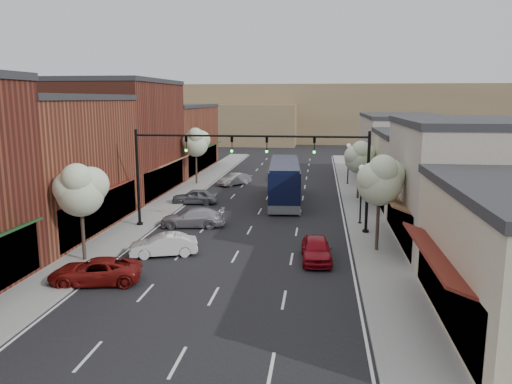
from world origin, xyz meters
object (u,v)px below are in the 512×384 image
(tree_left_far, at_px, (196,142))
(parked_car_a, at_px, (95,271))
(tree_right_far, at_px, (360,156))
(tree_right_near, at_px, (381,179))
(parked_car_d, at_px, (195,197))
(lamp_post_far, at_px, (348,157))
(red_hatchback, at_px, (316,249))
(parked_car_c, at_px, (193,218))
(tree_left_near, at_px, (80,189))
(coach_bus, at_px, (284,181))
(parked_car_b, at_px, (164,245))
(parked_car_e, at_px, (234,179))
(signal_mast_right, at_px, (332,166))
(signal_mast_left, at_px, (170,164))
(lamp_post_near, at_px, (361,185))

(tree_left_far, distance_m, parked_car_a, 29.38)
(tree_right_far, relative_size, parked_car_a, 1.20)
(tree_right_near, bearing_deg, parked_car_d, 139.52)
(lamp_post_far, distance_m, red_hatchback, 26.44)
(red_hatchback, distance_m, parked_car_d, 17.89)
(parked_car_c, height_order, parked_car_d, parked_car_d)
(tree_left_near, xyz_separation_m, parked_car_c, (4.05, 8.52, -3.55))
(coach_bus, xyz_separation_m, parked_car_b, (-5.90, -16.50, -1.24))
(parked_car_a, bearing_deg, parked_car_c, 158.05)
(lamp_post_far, height_order, red_hatchback, lamp_post_far)
(parked_car_c, height_order, parked_car_e, parked_car_c)
(signal_mast_right, bearing_deg, tree_right_far, 77.15)
(coach_bus, relative_size, parked_car_c, 2.59)
(tree_left_near, distance_m, parked_car_c, 10.08)
(parked_car_a, distance_m, parked_car_b, 5.17)
(tree_right_far, relative_size, parked_car_b, 1.38)
(signal_mast_left, xyz_separation_m, tree_left_near, (-2.63, -8.05, -0.40))
(tree_right_far, relative_size, coach_bus, 0.45)
(tree_left_near, relative_size, coach_bus, 0.48)
(red_hatchback, relative_size, parked_car_e, 1.06)
(coach_bus, height_order, parked_car_c, coach_bus)
(tree_left_far, relative_size, red_hatchback, 1.49)
(lamp_post_far, xyz_separation_m, parked_car_a, (-14.00, -31.10, -2.38))
(red_hatchback, bearing_deg, tree_right_near, 26.22)
(tree_right_far, xyz_separation_m, coach_bus, (-6.65, -1.77, -2.11))
(lamp_post_near, height_order, parked_car_a, lamp_post_near)
(signal_mast_right, distance_m, parked_car_d, 14.76)
(signal_mast_right, relative_size, tree_left_near, 1.44)
(coach_bus, xyz_separation_m, parked_car_e, (-5.90, 8.03, -1.24))
(signal_mast_right, distance_m, tree_left_far, 22.68)
(tree_left_near, xyz_separation_m, lamp_post_near, (16.05, 10.56, -1.22))
(tree_right_far, bearing_deg, tree_left_far, 160.13)
(parked_car_a, bearing_deg, parked_car_b, 145.11)
(lamp_post_near, bearing_deg, parked_car_c, -170.38)
(parked_car_b, bearing_deg, parked_car_a, -41.62)
(tree_left_far, bearing_deg, signal_mast_right, -52.29)
(tree_left_far, relative_size, parked_car_a, 1.36)
(parked_car_a, bearing_deg, parked_car_d, 167.26)
(tree_left_near, height_order, tree_left_far, tree_left_far)
(tree_left_far, bearing_deg, red_hatchback, -61.74)
(tree_right_far, height_order, parked_car_b, tree_right_far)
(tree_left_near, relative_size, parked_car_a, 1.26)
(parked_car_d, bearing_deg, tree_left_far, -173.47)
(red_hatchback, relative_size, parked_car_d, 1.04)
(signal_mast_left, relative_size, coach_bus, 0.69)
(parked_car_b, height_order, parked_car_e, parked_car_b)
(signal_mast_right, xyz_separation_m, parked_car_d, (-11.62, 8.19, -3.95))
(tree_right_far, height_order, parked_car_c, tree_right_far)
(parked_car_c, bearing_deg, tree_right_far, 125.39)
(lamp_post_far, relative_size, parked_car_d, 1.13)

